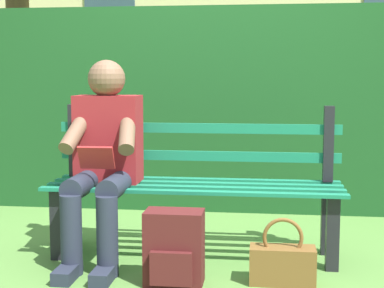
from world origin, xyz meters
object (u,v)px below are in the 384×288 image
backpack (174,248)px  handbag (282,263)px  park_bench (195,184)px  person_seated (103,155)px

backpack → handbag: (-0.56, -0.08, -0.08)m
park_bench → person_seated: bearing=17.0°
park_bench → backpack: park_bench is taller
handbag → backpack: bearing=7.8°
park_bench → handbag: 0.76m
backpack → handbag: size_ratio=1.11×
handbag → park_bench: bearing=-41.8°
person_seated → handbag: person_seated is taller
park_bench → person_seated: (0.52, 0.16, 0.19)m
park_bench → handbag: (-0.51, 0.46, -0.32)m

